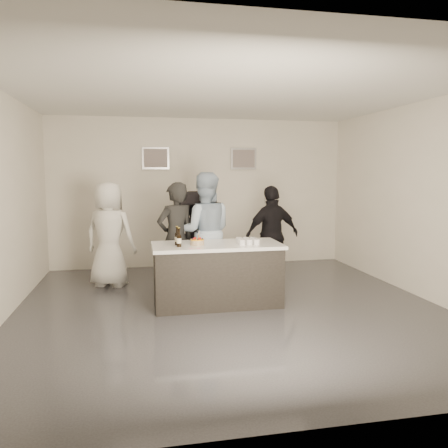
# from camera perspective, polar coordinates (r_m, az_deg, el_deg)

# --- Properties ---
(floor) EXTENTS (6.00, 6.00, 0.00)m
(floor) POSITION_cam_1_polar(r_m,az_deg,el_deg) (6.33, 0.89, -10.93)
(floor) COLOR #3D3D42
(floor) RESTS_ON ground
(ceiling) EXTENTS (6.00, 6.00, 0.00)m
(ceiling) POSITION_cam_1_polar(r_m,az_deg,el_deg) (6.12, 0.95, 16.89)
(ceiling) COLOR white
(wall_back) EXTENTS (6.00, 0.04, 3.00)m
(wall_back) POSITION_cam_1_polar(r_m,az_deg,el_deg) (8.99, -3.10, 4.08)
(wall_back) COLOR silver
(wall_back) RESTS_ON ground
(wall_front) EXTENTS (6.00, 0.04, 3.00)m
(wall_front) POSITION_cam_1_polar(r_m,az_deg,el_deg) (3.19, 12.30, -1.10)
(wall_front) COLOR silver
(wall_front) RESTS_ON ground
(wall_right) EXTENTS (0.04, 6.00, 3.00)m
(wall_right) POSITION_cam_1_polar(r_m,az_deg,el_deg) (7.29, 24.69, 2.82)
(wall_right) COLOR silver
(wall_right) RESTS_ON ground
(picture_left) EXTENTS (0.54, 0.04, 0.44)m
(picture_left) POSITION_cam_1_polar(r_m,az_deg,el_deg) (8.87, -8.93, 8.49)
(picture_left) COLOR #B2B2B7
(picture_left) RESTS_ON wall_back
(picture_right) EXTENTS (0.54, 0.04, 0.44)m
(picture_right) POSITION_cam_1_polar(r_m,az_deg,el_deg) (9.13, 2.56, 8.52)
(picture_right) COLOR #B2B2B7
(picture_right) RESTS_ON wall_back
(bar_counter) EXTENTS (1.86, 0.86, 0.90)m
(bar_counter) POSITION_cam_1_polar(r_m,az_deg,el_deg) (6.39, -0.92, -6.57)
(bar_counter) COLOR white
(bar_counter) RESTS_ON ground
(cake) EXTENTS (0.20, 0.20, 0.07)m
(cake) POSITION_cam_1_polar(r_m,az_deg,el_deg) (6.21, -3.52, -2.39)
(cake) COLOR #FEAD1A
(cake) RESTS_ON bar_counter
(beer_bottle_a) EXTENTS (0.07, 0.07, 0.26)m
(beer_bottle_a) POSITION_cam_1_polar(r_m,az_deg,el_deg) (6.20, -6.15, -1.57)
(beer_bottle_a) COLOR black
(beer_bottle_a) RESTS_ON bar_counter
(beer_bottle_b) EXTENTS (0.07, 0.07, 0.26)m
(beer_bottle_b) POSITION_cam_1_polar(r_m,az_deg,el_deg) (6.06, -5.91, -1.76)
(beer_bottle_b) COLOR black
(beer_bottle_b) RESTS_ON bar_counter
(tumbler_cluster) EXTENTS (0.30, 0.30, 0.08)m
(tumbler_cluster) POSITION_cam_1_polar(r_m,az_deg,el_deg) (6.30, 3.09, -2.23)
(tumbler_cluster) COLOR gold
(tumbler_cluster) RESTS_ON bar_counter
(candles) EXTENTS (0.24, 0.08, 0.01)m
(candles) POSITION_cam_1_polar(r_m,az_deg,el_deg) (5.92, -3.41, -3.18)
(candles) COLOR pink
(candles) RESTS_ON bar_counter
(person_main_black) EXTENTS (0.76, 0.65, 1.77)m
(person_main_black) POSITION_cam_1_polar(r_m,az_deg,el_deg) (6.94, -6.30, -1.87)
(person_main_black) COLOR black
(person_main_black) RESTS_ON ground
(person_main_blue) EXTENTS (1.01, 0.83, 1.93)m
(person_main_blue) POSITION_cam_1_polar(r_m,az_deg,el_deg) (7.11, -2.55, -0.99)
(person_main_blue) COLOR #A4BBD6
(person_main_blue) RESTS_ON ground
(person_guest_left) EXTENTS (1.02, 0.86, 1.77)m
(person_guest_left) POSITION_cam_1_polar(r_m,az_deg,el_deg) (7.59, -14.73, -1.30)
(person_guest_left) COLOR white
(person_guest_left) RESTS_ON ground
(person_guest_right) EXTENTS (1.06, 0.61, 1.70)m
(person_guest_right) POSITION_cam_1_polar(r_m,az_deg,el_deg) (7.52, 6.31, -1.48)
(person_guest_right) COLOR black
(person_guest_right) RESTS_ON ground
(person_guest_back) EXTENTS (1.06, 0.63, 1.60)m
(person_guest_back) POSITION_cam_1_polar(r_m,az_deg,el_deg) (7.66, -3.99, -1.68)
(person_guest_back) COLOR black
(person_guest_back) RESTS_ON ground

